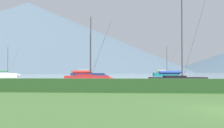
{
  "coord_description": "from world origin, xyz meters",
  "views": [
    {
      "loc": [
        -4.76,
        -14.14,
        1.76
      ],
      "look_at": [
        -9.76,
        44.12,
        3.07
      ],
      "focal_mm": 49.51,
      "sensor_mm": 36.0,
      "label": 1
    }
  ],
  "objects_px": {
    "sailboat_slip_1": "(6,75)",
    "sailboat_slip_3": "(88,75)",
    "sailboat_slip_4": "(178,80)",
    "sailboat_slip_5": "(88,78)",
    "sailboat_slip_6": "(165,74)"
  },
  "relations": [
    {
      "from": "sailboat_slip_1",
      "to": "sailboat_slip_3",
      "type": "xyz_separation_m",
      "value": [
        26.65,
        -14.88,
        0.1
      ]
    },
    {
      "from": "sailboat_slip_1",
      "to": "sailboat_slip_5",
      "type": "bearing_deg",
      "value": -69.61
    },
    {
      "from": "sailboat_slip_3",
      "to": "sailboat_slip_5",
      "type": "height_order",
      "value": "sailboat_slip_3"
    },
    {
      "from": "sailboat_slip_3",
      "to": "sailboat_slip_5",
      "type": "relative_size",
      "value": 1.08
    },
    {
      "from": "sailboat_slip_3",
      "to": "sailboat_slip_6",
      "type": "xyz_separation_m",
      "value": [
        20.5,
        27.37,
        -0.03
      ]
    },
    {
      "from": "sailboat_slip_4",
      "to": "sailboat_slip_1",
      "type": "bearing_deg",
      "value": 119.45
    },
    {
      "from": "sailboat_slip_5",
      "to": "sailboat_slip_4",
      "type": "bearing_deg",
      "value": -44.22
    },
    {
      "from": "sailboat_slip_5",
      "to": "sailboat_slip_6",
      "type": "height_order",
      "value": "sailboat_slip_5"
    },
    {
      "from": "sailboat_slip_3",
      "to": "sailboat_slip_4",
      "type": "relative_size",
      "value": 0.95
    },
    {
      "from": "sailboat_slip_3",
      "to": "sailboat_slip_4",
      "type": "distance_m",
      "value": 39.35
    },
    {
      "from": "sailboat_slip_4",
      "to": "sailboat_slip_6",
      "type": "relative_size",
      "value": 1.19
    },
    {
      "from": "sailboat_slip_1",
      "to": "sailboat_slip_6",
      "type": "distance_m",
      "value": 48.78
    },
    {
      "from": "sailboat_slip_3",
      "to": "sailboat_slip_6",
      "type": "relative_size",
      "value": 1.13
    },
    {
      "from": "sailboat_slip_4",
      "to": "sailboat_slip_6",
      "type": "bearing_deg",
      "value": 75.36
    },
    {
      "from": "sailboat_slip_1",
      "to": "sailboat_slip_4",
      "type": "relative_size",
      "value": 0.79
    }
  ]
}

